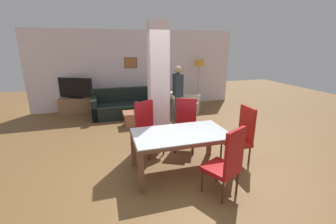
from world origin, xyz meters
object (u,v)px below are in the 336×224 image
object	(u,v)px
tv_stand	(78,105)
standing_person	(178,90)
sofa	(126,107)
dining_chair_far_left	(148,128)
coffee_table	(133,118)
dining_chair_head_right	(241,135)
tv_screen	(76,88)
dining_chair_far_right	(186,124)
bottle	(136,107)
floor_lamp	(199,67)
armchair	(184,106)
dining_table	(181,140)
dining_chair_near_right	(227,162)

from	to	relation	value
tv_stand	standing_person	distance (m)	3.49
sofa	standing_person	distance (m)	1.87
dining_chair_far_left	coffee_table	size ratio (longest dim) A/B	1.95
dining_chair_head_right	tv_screen	xyz separation A→B (m)	(-3.32, 4.37, 0.28)
coffee_table	dining_chair_far_right	bearing A→B (deg)	-63.64
tv_stand	dining_chair_head_right	bearing A→B (deg)	-52.83
dining_chair_far_left	bottle	distance (m)	1.93
bottle	floor_lamp	distance (m)	3.09
armchair	dining_table	bearing A→B (deg)	15.57
dining_chair_far_left	tv_stand	xyz separation A→B (m)	(-1.68, 3.50, -0.31)
sofa	coffee_table	world-z (taller)	sofa
dining_chair_far_left	tv_screen	size ratio (longest dim) A/B	1.04
dining_chair_head_right	bottle	size ratio (longest dim) A/B	4.26
dining_chair_far_right	dining_chair_head_right	distance (m)	1.17
dining_chair_far_left	standing_person	size ratio (longest dim) A/B	0.67
tv_stand	standing_person	world-z (taller)	standing_person
dining_table	dining_chair_far_left	bearing A→B (deg)	115.47
dining_chair_far_left	bottle	size ratio (longest dim) A/B	4.26
dining_chair_far_right	armchair	distance (m)	2.55
bottle	floor_lamp	world-z (taller)	floor_lamp
tv_stand	dining_table	bearing A→B (deg)	-64.38
dining_chair_near_right	sofa	distance (m)	4.62
dining_table	floor_lamp	bearing A→B (deg)	62.64
coffee_table	tv_stand	size ratio (longest dim) A/B	0.50
dining_chair_far_left	floor_lamp	world-z (taller)	floor_lamp
dining_chair_near_right	tv_stand	distance (m)	5.80
tv_stand	tv_screen	world-z (taller)	tv_screen
dining_chair_far_left	armchair	size ratio (longest dim) A/B	0.90
dining_table	dining_chair_head_right	world-z (taller)	dining_chair_head_right
floor_lamp	standing_person	bearing A→B (deg)	-129.66
dining_table	sofa	bearing A→B (deg)	98.81
dining_chair_head_right	floor_lamp	world-z (taller)	floor_lamp
floor_lamp	standing_person	world-z (taller)	floor_lamp
coffee_table	tv_stand	world-z (taller)	tv_stand
sofa	standing_person	xyz separation A→B (m)	(1.39, -1.08, 0.66)
bottle	tv_screen	xyz separation A→B (m)	(-1.74, 1.58, 0.35)
tv_screen	floor_lamp	xyz separation A→B (m)	(4.30, -0.12, 0.58)
dining_chair_near_right	floor_lamp	bearing A→B (deg)	44.49
bottle	floor_lamp	size ratio (longest dim) A/B	0.15
dining_chair_near_right	bottle	world-z (taller)	dining_chair_near_right
dining_chair_near_right	bottle	xyz separation A→B (m)	(-0.78, 3.64, -0.08)
dining_chair_head_right	sofa	size ratio (longest dim) A/B	0.53
dining_chair_head_right	tv_stand	distance (m)	5.50
dining_chair_near_right	coffee_table	size ratio (longest dim) A/B	1.95
dining_chair_head_right	tv_screen	world-z (taller)	tv_screen
dining_chair_far_right	coffee_table	size ratio (longest dim) A/B	1.95
dining_chair_near_right	dining_chair_far_left	bearing A→B (deg)	89.61
sofa	coffee_table	xyz separation A→B (m)	(0.09, -1.01, -0.09)
tv_screen	tv_stand	bearing A→B (deg)	-0.00
sofa	tv_screen	size ratio (longest dim) A/B	1.98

